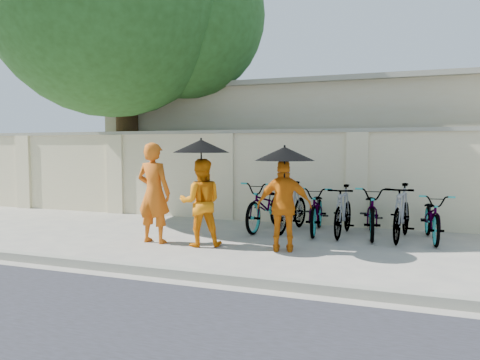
% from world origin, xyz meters
% --- Properties ---
extents(ground, '(80.00, 80.00, 0.00)m').
position_xyz_m(ground, '(0.00, 0.00, 0.00)').
color(ground, '#A49D8A').
extents(kerb, '(40.00, 0.16, 0.12)m').
position_xyz_m(kerb, '(0.00, -1.70, 0.06)').
color(kerb, gray).
rests_on(kerb, ground).
extents(compound_wall, '(20.00, 0.30, 2.00)m').
position_xyz_m(compound_wall, '(1.00, 3.20, 1.00)').
color(compound_wall, beige).
rests_on(compound_wall, ground).
extents(building_behind, '(14.00, 6.00, 3.20)m').
position_xyz_m(building_behind, '(2.00, 7.00, 1.60)').
color(building_behind, '#B8B094').
rests_on(building_behind, ground).
extents(shade_tree, '(6.70, 6.20, 8.20)m').
position_xyz_m(shade_tree, '(-3.66, 2.97, 5.10)').
color(shade_tree, '#4B3318').
rests_on(shade_tree, ground).
extents(monk_left, '(0.67, 0.46, 1.77)m').
position_xyz_m(monk_left, '(-1.16, 0.16, 0.88)').
color(monk_left, '#C85710').
rests_on(monk_left, ground).
extents(monk_center, '(0.89, 0.81, 1.49)m').
position_xyz_m(monk_center, '(-0.27, 0.19, 0.74)').
color(monk_center, orange).
rests_on(monk_center, ground).
extents(parasol_center, '(0.95, 0.95, 0.97)m').
position_xyz_m(parasol_center, '(-0.22, 0.11, 1.70)').
color(parasol_center, black).
rests_on(parasol_center, ground).
extents(monk_right, '(0.94, 0.57, 1.49)m').
position_xyz_m(monk_right, '(1.17, 0.28, 0.74)').
color(monk_right, orange).
rests_on(monk_right, ground).
extents(parasol_right, '(0.95, 0.95, 0.85)m').
position_xyz_m(parasol_right, '(1.19, 0.20, 1.58)').
color(parasol_right, black).
rests_on(parasol_right, ground).
extents(bike_0, '(0.81, 1.95, 1.00)m').
position_xyz_m(bike_0, '(0.31, 2.08, 0.50)').
color(bike_0, '#9E9EA7').
rests_on(bike_0, ground).
extents(bike_1, '(0.69, 1.70, 0.99)m').
position_xyz_m(bike_1, '(0.83, 2.07, 0.50)').
color(bike_1, '#9E9EA7').
rests_on(bike_1, ground).
extents(bike_2, '(0.78, 1.82, 0.93)m').
position_xyz_m(bike_2, '(1.36, 2.09, 0.47)').
color(bike_2, '#9E9EA7').
rests_on(bike_2, ground).
extents(bike_3, '(0.52, 1.63, 0.97)m').
position_xyz_m(bike_3, '(1.88, 1.92, 0.49)').
color(bike_3, '#9E9EA7').
rests_on(bike_3, ground).
extents(bike_4, '(0.82, 1.89, 0.96)m').
position_xyz_m(bike_4, '(2.40, 2.09, 0.48)').
color(bike_4, '#9E9EA7').
rests_on(bike_4, ground).
extents(bike_5, '(0.68, 1.75, 1.02)m').
position_xyz_m(bike_5, '(2.93, 1.89, 0.51)').
color(bike_5, '#9E9EA7').
rests_on(bike_5, ground).
extents(bike_6, '(0.73, 1.70, 0.87)m').
position_xyz_m(bike_6, '(3.45, 2.01, 0.43)').
color(bike_6, '#9E9EA7').
rests_on(bike_6, ground).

